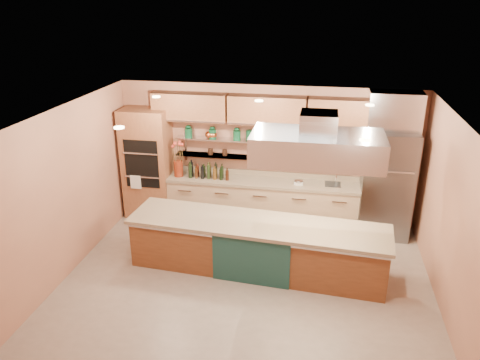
% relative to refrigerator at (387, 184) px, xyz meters
% --- Properties ---
extents(floor, '(6.00, 5.00, 0.02)m').
position_rel_refrigerator_xyz_m(floor, '(-2.35, -2.14, -1.06)').
color(floor, gray).
rests_on(floor, ground).
extents(ceiling, '(6.00, 5.00, 0.02)m').
position_rel_refrigerator_xyz_m(ceiling, '(-2.35, -2.14, 1.75)').
color(ceiling, black).
rests_on(ceiling, wall_back).
extents(wall_back, '(6.00, 0.04, 2.80)m').
position_rel_refrigerator_xyz_m(wall_back, '(-2.35, 0.36, 0.35)').
color(wall_back, '#A96C4F').
rests_on(wall_back, floor).
extents(wall_front, '(6.00, 0.04, 2.80)m').
position_rel_refrigerator_xyz_m(wall_front, '(-2.35, -4.64, 0.35)').
color(wall_front, '#A96C4F').
rests_on(wall_front, floor).
extents(wall_left, '(0.04, 5.00, 2.80)m').
position_rel_refrigerator_xyz_m(wall_left, '(-5.35, -2.14, 0.35)').
color(wall_left, '#A96C4F').
rests_on(wall_left, floor).
extents(wall_right, '(0.04, 5.00, 2.80)m').
position_rel_refrigerator_xyz_m(wall_right, '(0.65, -2.14, 0.35)').
color(wall_right, '#A96C4F').
rests_on(wall_right, floor).
extents(oven_stack, '(0.95, 0.64, 2.30)m').
position_rel_refrigerator_xyz_m(oven_stack, '(-4.80, 0.04, 0.10)').
color(oven_stack, brown).
rests_on(oven_stack, floor).
extents(refrigerator, '(0.95, 0.72, 2.10)m').
position_rel_refrigerator_xyz_m(refrigerator, '(0.00, 0.00, 0.00)').
color(refrigerator, slate).
rests_on(refrigerator, floor).
extents(back_counter, '(3.84, 0.64, 0.93)m').
position_rel_refrigerator_xyz_m(back_counter, '(-2.40, 0.06, -0.58)').
color(back_counter, tan).
rests_on(back_counter, floor).
extents(wall_shelf_lower, '(3.60, 0.26, 0.03)m').
position_rel_refrigerator_xyz_m(wall_shelf_lower, '(-2.40, 0.23, 0.30)').
color(wall_shelf_lower, silver).
rests_on(wall_shelf_lower, wall_back).
extents(wall_shelf_upper, '(3.60, 0.26, 0.03)m').
position_rel_refrigerator_xyz_m(wall_shelf_upper, '(-2.40, 0.23, 0.65)').
color(wall_shelf_upper, silver).
rests_on(wall_shelf_upper, wall_back).
extents(upper_cabinets, '(4.60, 0.36, 0.55)m').
position_rel_refrigerator_xyz_m(upper_cabinets, '(-2.35, 0.18, 1.30)').
color(upper_cabinets, brown).
rests_on(upper_cabinets, wall_back).
extents(range_hood, '(2.00, 1.00, 0.45)m').
position_rel_refrigerator_xyz_m(range_hood, '(-1.33, -1.72, 1.20)').
color(range_hood, silver).
rests_on(range_hood, ceiling).
extents(ceiling_downlights, '(4.00, 2.80, 0.02)m').
position_rel_refrigerator_xyz_m(ceiling_downlights, '(-2.35, -1.94, 1.72)').
color(ceiling_downlights, '#FFE5A5').
rests_on(ceiling_downlights, ceiling).
extents(island, '(4.32, 1.25, 0.89)m').
position_rel_refrigerator_xyz_m(island, '(-2.23, -1.72, -0.61)').
color(island, brown).
rests_on(island, floor).
extents(flower_vase, '(0.22, 0.22, 0.33)m').
position_rel_refrigerator_xyz_m(flower_vase, '(-4.13, 0.01, 0.05)').
color(flower_vase, maroon).
rests_on(flower_vase, back_counter).
extents(oil_bottle_cluster, '(0.92, 0.51, 0.29)m').
position_rel_refrigerator_xyz_m(oil_bottle_cluster, '(-3.48, 0.01, 0.02)').
color(oil_bottle_cluster, black).
rests_on(oil_bottle_cluster, back_counter).
extents(kitchen_scale, '(0.21, 0.18, 0.10)m').
position_rel_refrigerator_xyz_m(kitchen_scale, '(-1.67, 0.01, -0.07)').
color(kitchen_scale, silver).
rests_on(kitchen_scale, back_counter).
extents(bar_faucet, '(0.04, 0.04, 0.22)m').
position_rel_refrigerator_xyz_m(bar_faucet, '(-0.95, 0.11, -0.01)').
color(bar_faucet, white).
rests_on(bar_faucet, back_counter).
extents(copper_kettle, '(0.24, 0.24, 0.15)m').
position_rel_refrigerator_xyz_m(copper_kettle, '(-3.51, 0.23, 0.74)').
color(copper_kettle, '#C35C2D').
rests_on(copper_kettle, wall_shelf_upper).
extents(green_canister, '(0.17, 0.17, 0.20)m').
position_rel_refrigerator_xyz_m(green_canister, '(-2.68, 0.23, 0.76)').
color(green_canister, '#0D4023').
rests_on(green_canister, wall_shelf_upper).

